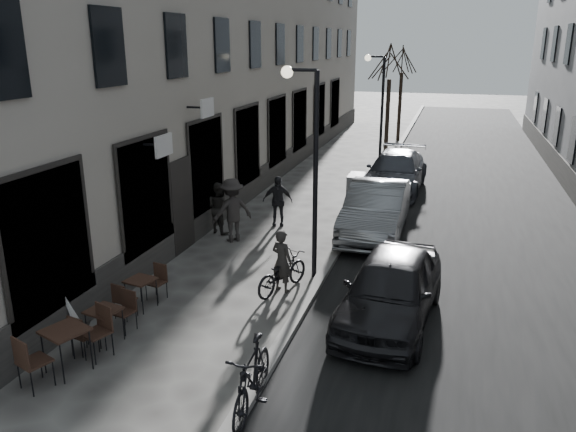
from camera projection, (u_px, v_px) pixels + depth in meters
The scene contains 21 objects.
ground at pixel (219, 428), 8.51m from camera, with size 120.00×120.00×0.00m, color #3D3A37.
road at pixel (470, 190), 22.12m from camera, with size 7.30×60.00×0.00m, color black.
kerb at pixel (377, 182), 23.09m from camera, with size 0.25×60.00×0.12m, color slate.
streetlamp_near at pixel (309, 151), 13.11m from camera, with size 0.90×0.28×5.09m.
streetlamp_far at pixel (378, 101), 24.10m from camera, with size 0.90×0.28×5.09m.
tree_near at pixel (390, 63), 26.38m from camera, with size 2.40×2.40×5.70m.
tree_far at pixel (402, 59), 31.87m from camera, with size 2.40×2.40×5.70m.
bistro_set_a at pixel (67, 346), 9.84m from camera, with size 1.00×1.71×0.98m.
bistro_set_b at pixel (105, 322), 10.83m from camera, with size 0.68×1.45×0.83m.
bistro_set_c at pixel (141, 290), 12.24m from camera, with size 0.65×1.41×0.81m.
sign_board at pixel (74, 308), 11.33m from camera, with size 0.65×0.75×1.16m.
utility_cabinet at pixel (356, 195), 18.67m from camera, with size 0.52×0.95×1.43m, color slate.
bicycle at pixel (282, 272), 13.08m from camera, with size 0.61×1.75×0.92m, color black.
cyclist_rider at pixel (282, 261), 12.99m from camera, with size 0.55×0.36×1.50m, color #2A2725.
pedestrian_near at pixel (219, 208), 17.01m from camera, with size 0.77×0.60×1.58m, color #272421.
pedestrian_mid at pixel (232, 210), 16.25m from camera, with size 1.21×0.70×1.87m, color #2C2927.
pedestrian_far at pixel (278, 201), 17.70m from camera, with size 0.94×0.39×1.60m, color black.
car_near at pixel (391, 289), 11.57m from camera, with size 1.74×4.33×1.48m, color black.
car_mid at pixel (376, 210), 16.83m from camera, with size 1.66×4.76×1.57m, color gray.
car_far at pixel (395, 172), 21.84m from camera, with size 2.10×5.17×1.50m, color #3C3F47.
moped at pixel (252, 379), 8.74m from camera, with size 0.55×1.95×1.17m, color black.
Camera 1 is at (3.04, -6.58, 5.61)m, focal length 35.00 mm.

